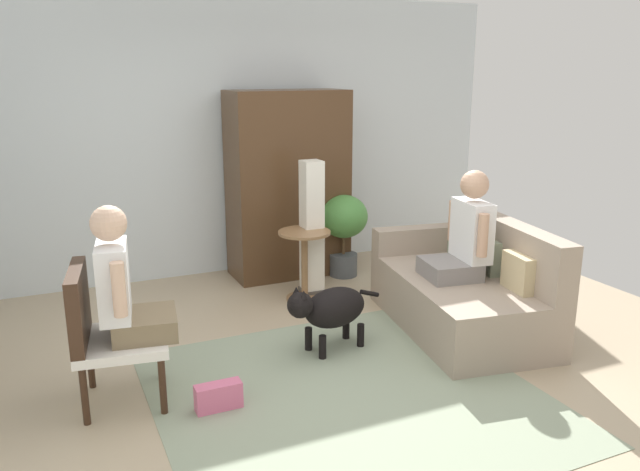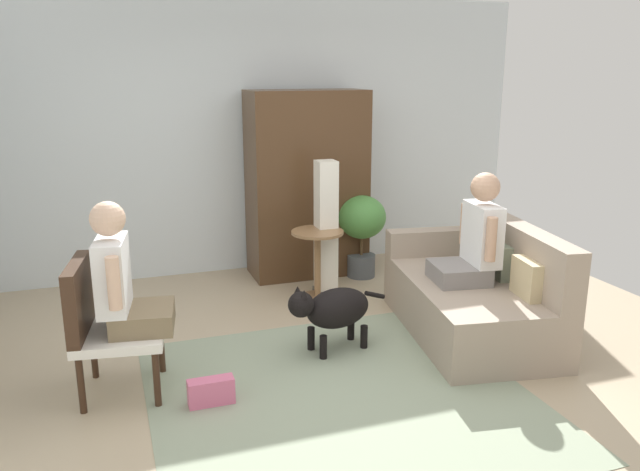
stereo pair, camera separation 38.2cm
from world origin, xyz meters
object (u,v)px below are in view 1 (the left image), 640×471
object	(u,v)px
person_on_armchair	(123,286)
column_lamp	(312,230)
couch	(465,289)
dog	(331,308)
armchair	(101,326)
round_end_table	(305,260)
handbag	(219,397)
armoire_cabinet	(288,184)
potted_plant	(344,224)
person_on_couch	(465,236)

from	to	relation	value
person_on_armchair	column_lamp	bearing A→B (deg)	35.49
couch	dog	bearing A→B (deg)	178.70
armchair	round_end_table	xyz separation A→B (m)	(1.87, 1.18, -0.14)
person_on_armchair	handbag	distance (m)	0.91
person_on_armchair	armoire_cabinet	world-z (taller)	armoire_cabinet
couch	potted_plant	bearing A→B (deg)	101.67
couch	person_on_couch	size ratio (longest dim) A/B	2.09
couch	person_on_couch	world-z (taller)	person_on_couch
person_on_couch	round_end_table	xyz separation A→B (m)	(-0.91, 1.12, -0.40)
person_on_armchair	column_lamp	world-z (taller)	person_on_armchair
person_on_couch	round_end_table	bearing A→B (deg)	129.31
person_on_couch	armoire_cabinet	bearing A→B (deg)	111.23
armchair	potted_plant	world-z (taller)	armchair
armchair	dog	xyz separation A→B (m)	(1.63, 0.12, -0.19)
potted_plant	handbag	world-z (taller)	potted_plant
round_end_table	column_lamp	world-z (taller)	column_lamp
person_on_armchair	armoire_cabinet	bearing A→B (deg)	46.91
potted_plant	armoire_cabinet	distance (m)	0.69
round_end_table	column_lamp	xyz separation A→B (m)	(0.12, 0.11, 0.24)
dog	person_on_couch	bearing A→B (deg)	-2.59
round_end_table	person_on_armchair	bearing A→B (deg)	-144.99
person_on_couch	person_on_armchair	xyz separation A→B (m)	(-2.64, -0.09, -0.01)
handbag	potted_plant	bearing A→B (deg)	47.39
dog	couch	bearing A→B (deg)	-1.30
couch	armoire_cabinet	xyz separation A→B (m)	(-0.80, 1.90, 0.62)
dog	round_end_table	bearing A→B (deg)	77.32
armoire_cabinet	handbag	bearing A→B (deg)	-120.78
person_on_armchair	armoire_cabinet	xyz separation A→B (m)	(1.89, 2.02, 0.16)
handbag	person_on_armchair	bearing A→B (deg)	143.35
column_lamp	armchair	bearing A→B (deg)	-147.05
armchair	round_end_table	distance (m)	2.22
person_on_armchair	person_on_couch	bearing A→B (deg)	1.97
handbag	armoire_cabinet	bearing A→B (deg)	59.22
couch	person_on_couch	xyz separation A→B (m)	(-0.06, -0.02, 0.47)
dog	armchair	bearing A→B (deg)	-175.81
column_lamp	armoire_cabinet	xyz separation A→B (m)	(0.05, 0.70, 0.31)
potted_plant	armchair	bearing A→B (deg)	-146.27
armchair	armoire_cabinet	size ratio (longest dim) A/B	0.48
couch	armoire_cabinet	distance (m)	2.16
couch	armchair	distance (m)	2.85
armoire_cabinet	potted_plant	bearing A→B (deg)	-33.61
round_end_table	column_lamp	distance (m)	0.29
dog	column_lamp	distance (m)	1.26
potted_plant	round_end_table	bearing A→B (deg)	-142.41
armoire_cabinet	column_lamp	bearing A→B (deg)	-93.67
couch	handbag	xyz separation A→B (m)	(-2.22, -0.47, -0.23)
handbag	dog	bearing A→B (deg)	26.21
person_on_armchair	armchair	bearing A→B (deg)	171.18
person_on_couch	person_on_armchair	distance (m)	2.64
person_on_couch	round_end_table	distance (m)	1.50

